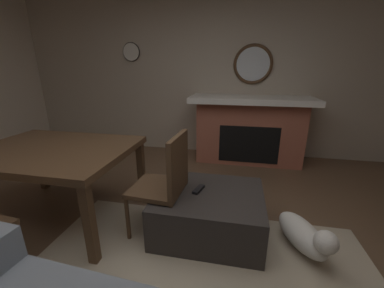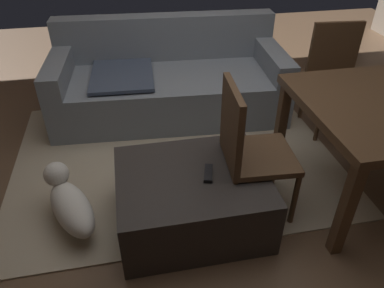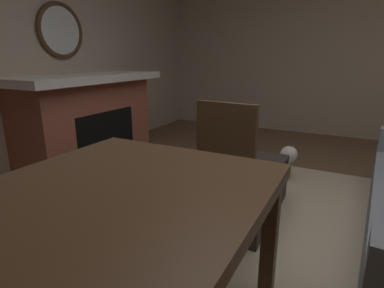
% 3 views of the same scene
% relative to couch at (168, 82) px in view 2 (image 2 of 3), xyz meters
% --- Properties ---
extents(floor, '(8.20, 8.20, 0.00)m').
position_rel_couch_xyz_m(floor, '(0.18, -1.04, -0.30)').
color(floor, brown).
extents(area_rug, '(2.60, 2.00, 0.01)m').
position_rel_couch_xyz_m(area_rug, '(-0.07, -0.81, -0.29)').
color(area_rug, tan).
rests_on(area_rug, ground).
extents(couch, '(2.22, 1.12, 0.85)m').
position_rel_couch_xyz_m(couch, '(0.00, 0.00, 0.00)').
color(couch, slate).
rests_on(couch, ground).
extents(ottoman_coffee_table, '(0.94, 0.78, 0.40)m').
position_rel_couch_xyz_m(ottoman_coffee_table, '(-0.07, -1.55, -0.10)').
color(ottoman_coffee_table, '#2D2826').
rests_on(ottoman_coffee_table, ground).
extents(tv_remote, '(0.09, 0.17, 0.02)m').
position_rel_couch_xyz_m(tv_remote, '(0.03, -1.57, 0.11)').
color(tv_remote, black).
rests_on(tv_remote, ottoman_coffee_table).
extents(dining_chair_north, '(0.48, 0.48, 0.93)m').
position_rel_couch_xyz_m(dining_chair_north, '(1.42, -0.56, 0.22)').
color(dining_chair_north, '#513823').
rests_on(dining_chair_north, ground).
extents(dining_chair_west, '(0.47, 0.47, 0.93)m').
position_rel_couch_xyz_m(dining_chair_west, '(0.30, -1.48, 0.22)').
color(dining_chair_west, '#513823').
rests_on(dining_chair_west, ground).
extents(small_dog, '(0.42, 0.60, 0.32)m').
position_rel_couch_xyz_m(small_dog, '(-0.85, -1.42, -0.12)').
color(small_dog, silver).
rests_on(small_dog, ground).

